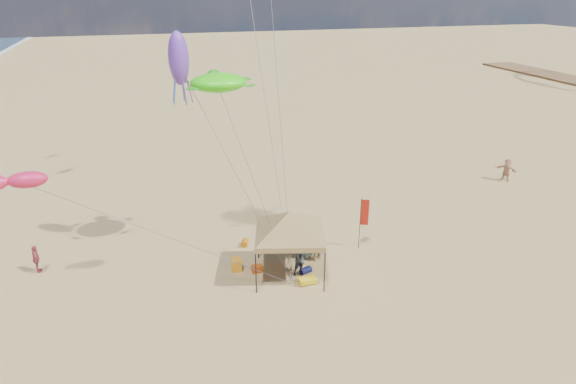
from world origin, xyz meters
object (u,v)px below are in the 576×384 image
person_near_a (317,245)px  cooler_red (257,269)px  person_far_a (36,259)px  person_near_c (308,242)px  person_far_c (507,170)px  feather_flag (363,215)px  person_near_b (302,258)px  cooler_blue (310,242)px  beach_cart (308,280)px  canopy_tent (289,214)px  chair_yellow (236,264)px  chair_green (307,249)px

person_near_a → cooler_red: bearing=-23.6°
person_near_a → person_far_a: bearing=-40.0°
cooler_red → person_near_a: bearing=4.6°
person_far_a → person_near_c: bearing=-109.5°
cooler_red → person_far_c: bearing=18.8°
feather_flag → person_near_b: 4.60m
cooler_blue → beach_cart: cooler_blue is taller
canopy_tent → person_far_a: size_ratio=4.19×
canopy_tent → cooler_blue: 4.63m
person_near_c → person_near_a: bearing=116.6°
chair_yellow → person_near_b: person_near_b is taller
chair_yellow → feather_flag: bearing=2.4°
canopy_tent → feather_flag: canopy_tent is taller
cooler_blue → person_near_a: bearing=-96.6°
person_near_b → person_far_a: 13.83m
feather_flag → cooler_red: size_ratio=5.73×
cooler_blue → person_far_a: (-14.62, 1.38, 0.58)m
chair_green → chair_yellow: 4.15m
cooler_blue → person_far_c: size_ratio=0.31×
chair_green → person_far_c: (18.23, 6.28, 0.53)m
cooler_red → person_far_a: 11.52m
cooler_blue → person_near_b: 3.19m
cooler_blue → chair_yellow: bearing=-162.4°
feather_flag → chair_yellow: bearing=-177.6°
beach_cart → person_near_a: (1.21, 2.08, 0.75)m
cooler_blue → person_far_c: 18.54m
person_near_b → canopy_tent: bearing=146.2°
person_far_c → person_near_a: bearing=-99.2°
cooler_blue → person_far_c: (17.73, 5.35, 0.69)m
chair_green → person_near_a: (0.30, -0.73, 0.60)m
cooler_blue → person_near_c: size_ratio=0.29×
chair_yellow → person_near_a: size_ratio=0.37×
cooler_red → chair_yellow: 1.12m
canopy_tent → cooler_red: size_ratio=12.01×
feather_flag → cooler_red: (-6.33, -0.78, -1.88)m
person_near_c → person_near_b: bearing=41.6°
feather_flag → cooler_red: feather_flag is taller
canopy_tent → person_near_a: bearing=26.7°
chair_yellow → person_far_c: 23.36m
cooler_red → cooler_blue: 4.10m
person_far_a → cooler_blue: bearing=-104.2°
chair_green → chair_yellow: same height
person_near_c → feather_flag: bearing=163.3°
canopy_tent → chair_yellow: size_ratio=9.26×
beach_cart → cooler_blue: bearing=69.4°
canopy_tent → cooler_red: (-1.58, 0.65, -3.26)m
canopy_tent → feather_flag: (4.76, 1.43, -1.38)m
canopy_tent → chair_yellow: (-2.57, 1.13, -3.10)m
person_near_b → person_near_c: 1.70m
chair_yellow → person_near_a: (4.42, -0.20, 0.60)m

